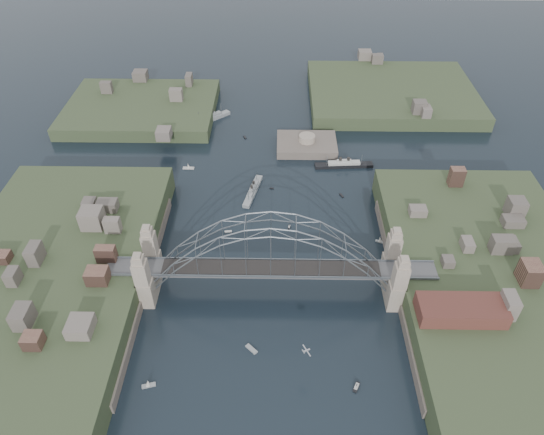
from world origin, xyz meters
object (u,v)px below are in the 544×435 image
Objects in this scene: naval_cruiser_near at (253,191)px; naval_cruiser_far at (211,118)px; bridge at (271,257)px; fort_island at (306,149)px; ocean_liner at (344,165)px; wharf_shed at (461,310)px.

naval_cruiser_far reaches higher than naval_cruiser_near.
bridge reaches higher than naval_cruiser_near.
fort_island is at bearing 80.27° from bridge.
wharf_shed is at bearing -75.04° from ocean_liner.
bridge is at bearing 162.35° from wharf_shed.
naval_cruiser_near is at bearing 99.06° from bridge.
fort_island is at bearing 55.86° from naval_cruiser_near.
ocean_liner is at bearing -43.19° from fort_island.
naval_cruiser_near is at bearing -67.91° from naval_cruiser_far.
wharf_shed is 125.77m from naval_cruiser_far.
naval_cruiser_far is (-38.10, 20.02, 1.28)m from fort_island.
ocean_liner is (50.86, -32.00, -0.16)m from naval_cruiser_far.
wharf_shed is at bearing -17.65° from bridge.
wharf_shed is 0.97× the size of ocean_liner.
naval_cruiser_far is 0.73× the size of ocean_liner.
bridge is 4.90× the size of naval_cruiser_near.
bridge is 3.82× the size of fort_island.
bridge is at bearing -99.73° from fort_island.
wharf_shed reaches higher than naval_cruiser_near.
fort_island is 90.48m from wharf_shed.
bridge is at bearing -80.94° from naval_cruiser_near.
fort_island is at bearing 110.85° from wharf_shed.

